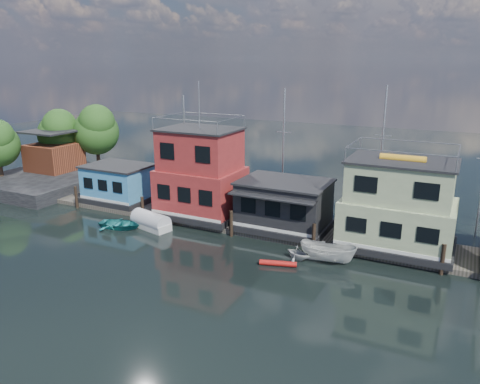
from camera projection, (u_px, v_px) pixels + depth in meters
The scene contains 14 objects.
ground at pixel (220, 295), 28.86m from camera, with size 160.00×160.00×0.00m, color black.
dock at pixel (289, 231), 39.14m from camera, with size 48.00×5.00×0.40m, color #595147.
houseboat_blue at pixel (119, 183), 46.28m from camera, with size 6.40×4.90×3.66m.
houseboat_red at pixel (201, 175), 41.70m from camera, with size 7.40×5.90×11.86m.
houseboat_dark at pixel (284, 205), 38.73m from camera, with size 7.40×6.10×4.06m.
houseboat_green at pixel (398, 206), 34.59m from camera, with size 8.40×5.90×7.03m.
pilings at pixel (273, 231), 36.63m from camera, with size 42.28×0.28×2.20m.
background_masts at pixel (366, 160), 40.81m from camera, with size 36.40×0.16×12.00m.
shore at pixel (55, 152), 54.63m from camera, with size 12.40×15.72×8.24m.
motorboat at pixel (328, 252), 33.28m from camera, with size 1.55×4.13×1.59m, color silver.
tarp_runabout at pixel (151, 222), 40.18m from camera, with size 4.09×2.41×1.56m.
dinghy_teal at pixel (120, 224), 40.21m from camera, with size 2.63×3.68×0.76m, color #227B7D.
dinghy_white at pixel (298, 253), 33.88m from camera, with size 1.72×1.99×1.05m, color silver.
red_kayak at pixel (278, 263), 32.92m from camera, with size 0.38×0.38×2.62m, color red.
Camera 1 is at (12.63, -22.75, 14.07)m, focal length 35.00 mm.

